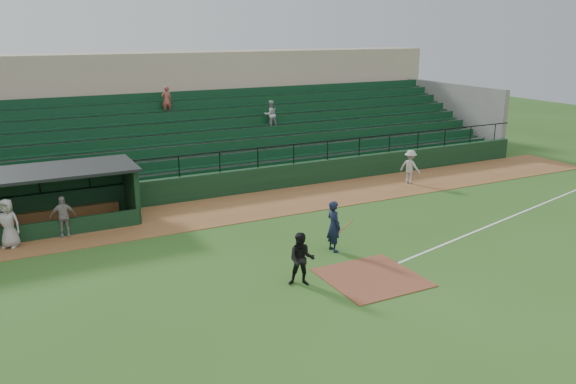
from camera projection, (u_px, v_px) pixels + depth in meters
name	position (u px, v px, depth m)	size (l,w,h in m)	color
ground	(355.00, 267.00, 19.63)	(90.00, 90.00, 0.00)	#2A531A
warning_track	(258.00, 205.00, 26.46)	(40.00, 4.00, 0.03)	brown
home_plate_dirt	(372.00, 277.00, 18.77)	(3.00, 3.00, 0.03)	brown
foul_line	(498.00, 222.00, 24.17)	(18.00, 0.09, 0.01)	white
stadium_structure	(197.00, 128.00, 33.07)	(38.00, 13.08, 6.40)	black
dugout	(21.00, 196.00, 23.15)	(8.90, 3.20, 2.42)	black
batter_at_plate	(334.00, 226.00, 20.81)	(1.03, 0.72, 1.90)	black
umpire	(302.00, 259.00, 18.04)	(0.84, 0.66, 1.74)	black
runner	(410.00, 167.00, 29.89)	(1.14, 0.66, 1.76)	#A6A09B
dugout_player_a	(63.00, 216.00, 22.24)	(0.95, 0.40, 1.62)	gray
dugout_player_b	(8.00, 223.00, 21.09)	(0.91, 0.59, 1.85)	#9C9792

